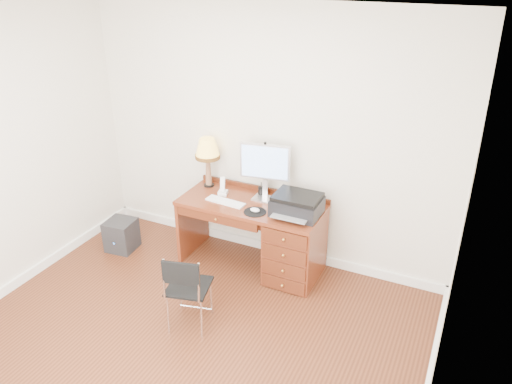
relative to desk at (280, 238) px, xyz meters
The scene contains 12 objects.
ground 1.50m from the desk, 102.93° to the right, with size 4.00×4.00×0.00m, color #3F1C0E.
room_shell 0.91m from the desk, 112.63° to the right, with size 4.00×4.00×4.00m.
desk is the anchor object (origin of this frame).
monitor 0.77m from the desk, 147.48° to the left, with size 0.52×0.20×0.60m.
keyboard 0.67m from the desk, 169.04° to the right, with size 0.43×0.12×0.02m, color white.
mouse_pad 0.44m from the desk, 138.96° to the right, with size 0.23×0.23×0.05m.
printer 0.48m from the desk, ahead, with size 0.47×0.36×0.21m.
leg_lamp 1.20m from the desk, 169.55° to the left, with size 0.27×0.27×0.55m.
phone 0.79m from the desk, behind, with size 0.12×0.12×0.20m.
pen_cup 0.53m from the desk, 146.22° to the left, with size 0.07×0.07×0.09m, color black.
chair 1.24m from the desk, 109.37° to the right, with size 0.44×0.44×0.77m.
equipment_box 1.85m from the desk, 169.04° to the right, with size 0.31×0.31×0.36m, color black.
Camera 1 is at (1.99, -2.72, 3.08)m, focal length 35.00 mm.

